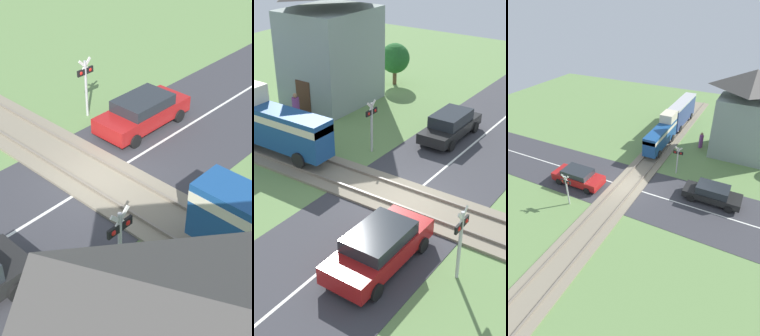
# 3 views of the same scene
# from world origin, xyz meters

# --- Properties ---
(ground_plane) EXTENTS (60.00, 60.00, 0.00)m
(ground_plane) POSITION_xyz_m (0.00, 0.00, 0.00)
(ground_plane) COLOR #66894C
(road_surface) EXTENTS (48.00, 6.40, 0.02)m
(road_surface) POSITION_xyz_m (0.00, 0.00, 0.01)
(road_surface) COLOR #38383D
(road_surface) RESTS_ON ground_plane
(track_bed) EXTENTS (2.80, 48.00, 0.24)m
(track_bed) POSITION_xyz_m (0.00, 0.00, 0.07)
(track_bed) COLOR gray
(track_bed) RESTS_ON ground_plane
(car_near_crossing) EXTENTS (4.50, 1.98, 1.45)m
(car_near_crossing) POSITION_xyz_m (-4.02, -1.44, 0.77)
(car_near_crossing) COLOR #A81919
(car_near_crossing) RESTS_ON ground_plane
(car_far_side) EXTENTS (4.49, 1.84, 1.47)m
(car_far_side) POSITION_xyz_m (6.89, 1.44, 0.77)
(car_far_side) COLOR black
(car_far_side) RESTS_ON ground_plane
(crossing_signal_west_approach) EXTENTS (0.90, 0.18, 2.77)m
(crossing_signal_west_approach) POSITION_xyz_m (-3.07, -3.98, 1.79)
(crossing_signal_west_approach) COLOR #B7B7B7
(crossing_signal_west_approach) RESTS_ON ground_plane
(crossing_signal_east_approach) EXTENTS (0.90, 0.18, 2.77)m
(crossing_signal_east_approach) POSITION_xyz_m (3.07, 3.98, 1.79)
(crossing_signal_east_approach) COLOR #B7B7B7
(crossing_signal_east_approach) RESTS_ON ground_plane
(station_building) EXTENTS (5.90, 4.83, 8.49)m
(station_building) POSITION_xyz_m (7.62, 10.38, 4.14)
(station_building) COLOR gray
(station_building) RESTS_ON ground_plane
(pedestrian_by_station) EXTENTS (0.43, 0.43, 1.75)m
(pedestrian_by_station) POSITION_xyz_m (3.76, 9.96, 0.80)
(pedestrian_by_station) COLOR #7F3D84
(pedestrian_by_station) RESTS_ON ground_plane
(tree_by_station) EXTENTS (2.09, 2.09, 2.94)m
(tree_by_station) POSITION_xyz_m (12.85, 9.00, 1.88)
(tree_by_station) COLOR brown
(tree_by_station) RESTS_ON ground_plane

